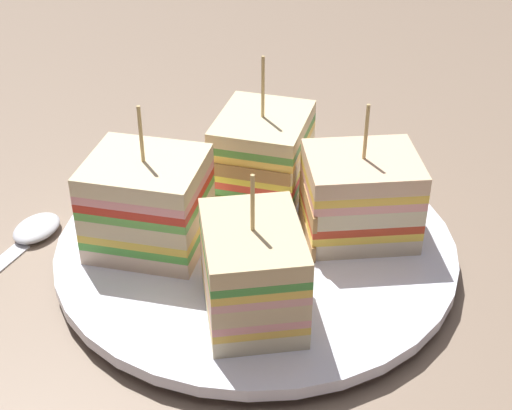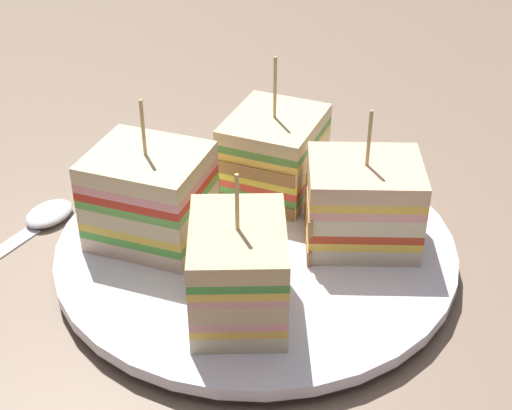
{
  "view_description": "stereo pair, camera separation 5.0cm",
  "coord_description": "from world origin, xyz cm",
  "px_view_note": "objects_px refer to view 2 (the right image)",
  "views": [
    {
      "loc": [
        -41.5,
        6.78,
        32.22
      ],
      "look_at": [
        0.0,
        0.0,
        4.53
      ],
      "focal_mm": 53.4,
      "sensor_mm": 36.0,
      "label": 1
    },
    {
      "loc": [
        -42.01,
        1.78,
        32.22
      ],
      "look_at": [
        0.0,
        0.0,
        4.53
      ],
      "focal_mm": 53.4,
      "sensor_mm": 36.0,
      "label": 2
    }
  ],
  "objects_px": {
    "sandwich_wedge_1": "(150,197)",
    "sandwich_wedge_0": "(274,154)",
    "spoon": "(31,227)",
    "sandwich_wedge_2": "(238,271)",
    "plate": "(256,249)",
    "sandwich_wedge_3": "(363,207)"
  },
  "relations": [
    {
      "from": "sandwich_wedge_0",
      "to": "sandwich_wedge_2",
      "type": "relative_size",
      "value": 1.09
    },
    {
      "from": "plate",
      "to": "sandwich_wedge_2",
      "type": "xyz_separation_m",
      "value": [
        -0.07,
        0.01,
        0.04
      ]
    },
    {
      "from": "plate",
      "to": "sandwich_wedge_3",
      "type": "relative_size",
      "value": 2.78
    },
    {
      "from": "sandwich_wedge_0",
      "to": "sandwich_wedge_1",
      "type": "relative_size",
      "value": 1.02
    },
    {
      "from": "plate",
      "to": "sandwich_wedge_0",
      "type": "relative_size",
      "value": 2.58
    },
    {
      "from": "plate",
      "to": "sandwich_wedge_1",
      "type": "relative_size",
      "value": 2.63
    },
    {
      "from": "sandwich_wedge_2",
      "to": "plate",
      "type": "bearing_deg",
      "value": -9.81
    },
    {
      "from": "sandwich_wedge_1",
      "to": "sandwich_wedge_3",
      "type": "bearing_deg",
      "value": 16.59
    },
    {
      "from": "sandwich_wedge_2",
      "to": "spoon",
      "type": "relative_size",
      "value": 0.67
    },
    {
      "from": "sandwich_wedge_0",
      "to": "sandwich_wedge_3",
      "type": "distance_m",
      "value": 0.09
    },
    {
      "from": "sandwich_wedge_1",
      "to": "sandwich_wedge_0",
      "type": "bearing_deg",
      "value": 56.84
    },
    {
      "from": "sandwich_wedge_1",
      "to": "spoon",
      "type": "height_order",
      "value": "sandwich_wedge_1"
    },
    {
      "from": "sandwich_wedge_1",
      "to": "sandwich_wedge_3",
      "type": "xyz_separation_m",
      "value": [
        -0.01,
        -0.14,
        -0.0
      ]
    },
    {
      "from": "sandwich_wedge_2",
      "to": "spoon",
      "type": "xyz_separation_m",
      "value": [
        0.11,
        0.15,
        -0.04
      ]
    },
    {
      "from": "plate",
      "to": "sandwich_wedge_0",
      "type": "bearing_deg",
      "value": -13.1
    },
    {
      "from": "sandwich_wedge_2",
      "to": "spoon",
      "type": "bearing_deg",
      "value": 54.62
    },
    {
      "from": "sandwich_wedge_3",
      "to": "spoon",
      "type": "xyz_separation_m",
      "value": [
        0.04,
        0.23,
        -0.04
      ]
    },
    {
      "from": "sandwich_wedge_0",
      "to": "sandwich_wedge_1",
      "type": "xyz_separation_m",
      "value": [
        -0.06,
        0.09,
        0.0
      ]
    },
    {
      "from": "plate",
      "to": "sandwich_wedge_0",
      "type": "distance_m",
      "value": 0.08
    },
    {
      "from": "sandwich_wedge_3",
      "to": "sandwich_wedge_2",
      "type": "bearing_deg",
      "value": 41.76
    },
    {
      "from": "sandwich_wedge_0",
      "to": "spoon",
      "type": "relative_size",
      "value": 0.74
    },
    {
      "from": "sandwich_wedge_3",
      "to": "spoon",
      "type": "bearing_deg",
      "value": -6.9
    }
  ]
}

